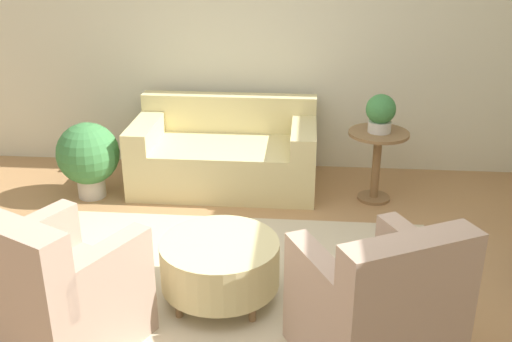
% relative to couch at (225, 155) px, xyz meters
% --- Properties ---
extents(ground_plane, '(16.00, 16.00, 0.00)m').
position_rel_couch_xyz_m(ground_plane, '(0.29, -1.97, -0.32)').
color(ground_plane, '#AD7F51').
extents(wall_back, '(9.09, 0.12, 2.80)m').
position_rel_couch_xyz_m(wall_back, '(0.29, 0.63, 1.08)').
color(wall_back, beige).
rests_on(wall_back, ground_plane).
extents(rug, '(3.20, 2.41, 0.01)m').
position_rel_couch_xyz_m(rug, '(0.29, -1.97, -0.31)').
color(rug, beige).
rests_on(rug, ground_plane).
extents(couch, '(1.82, 0.99, 0.85)m').
position_rel_couch_xyz_m(couch, '(0.00, 0.00, 0.00)').
color(couch, beige).
rests_on(couch, ground_plane).
extents(armchair_left, '(1.07, 1.08, 1.00)m').
position_rel_couch_xyz_m(armchair_left, '(-0.69, -2.66, 0.07)').
color(armchair_left, tan).
rests_on(armchair_left, rug).
extents(armchair_right, '(1.07, 1.08, 1.00)m').
position_rel_couch_xyz_m(armchair_right, '(1.26, -2.66, 0.07)').
color(armchair_right, tan).
rests_on(armchair_right, rug).
extents(ottoman_table, '(0.84, 0.84, 0.45)m').
position_rel_couch_xyz_m(ottoman_table, '(0.24, -2.03, -0.03)').
color(ottoman_table, beige).
rests_on(ottoman_table, rug).
extents(side_table, '(0.57, 0.57, 0.69)m').
position_rel_couch_xyz_m(side_table, '(1.49, -0.24, 0.16)').
color(side_table, olive).
rests_on(side_table, ground_plane).
extents(potted_plant_on_side_table, '(0.28, 0.28, 0.36)m').
position_rel_couch_xyz_m(potted_plant_on_side_table, '(1.49, -0.24, 0.56)').
color(potted_plant_on_side_table, beige).
rests_on(potted_plant_on_side_table, side_table).
extents(potted_plant_floor, '(0.60, 0.60, 0.75)m').
position_rel_couch_xyz_m(potted_plant_floor, '(-1.27, -0.42, 0.11)').
color(potted_plant_floor, beige).
rests_on(potted_plant_floor, ground_plane).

